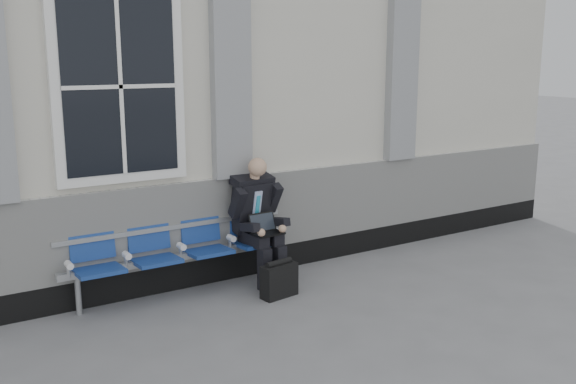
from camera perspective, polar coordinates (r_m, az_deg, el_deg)
ground at (r=5.81m, az=-12.47°, el=-14.33°), size 70.00×70.00×0.00m
station_building at (r=8.58m, az=-21.32°, el=9.01°), size 14.40×4.40×4.49m
bench at (r=7.05m, az=-9.68°, el=-4.62°), size 2.60×0.47×0.91m
businessman at (r=7.26m, az=-2.71°, el=-2.14°), size 0.60×0.80×1.45m
briefcase at (r=6.96m, az=-0.79°, el=-7.80°), size 0.43×0.23×0.42m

